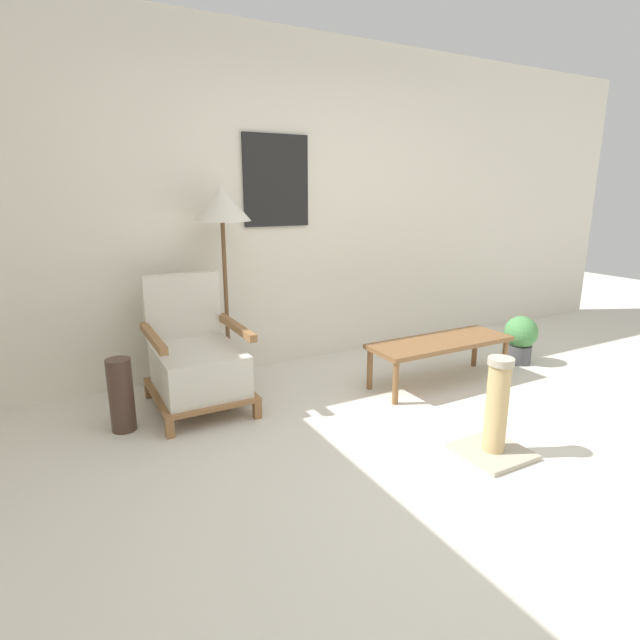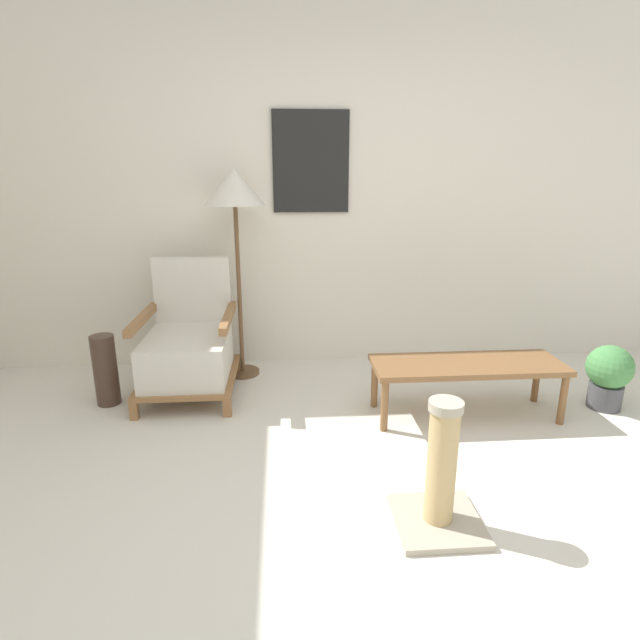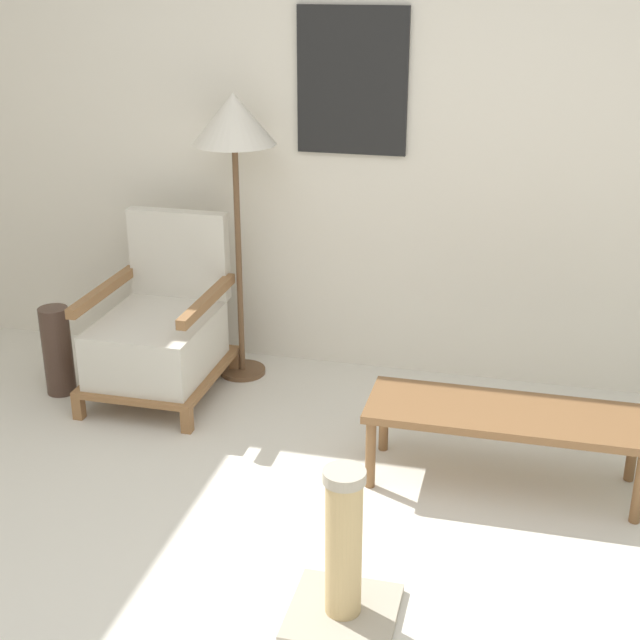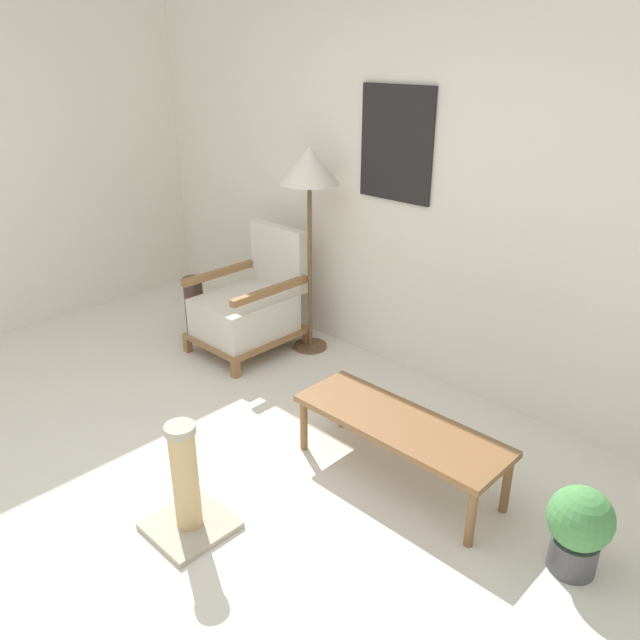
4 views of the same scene
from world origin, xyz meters
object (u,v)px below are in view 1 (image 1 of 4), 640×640
Objects in this scene: potted_plant at (520,337)px; scratching_post at (496,419)px; armchair at (197,361)px; floor_lamp at (222,212)px; coffee_table at (440,345)px; vase at (121,395)px.

scratching_post reaches higher than potted_plant.
floor_lamp reaches higher than armchair.
floor_lamp is 3.58× the size of potted_plant.
potted_plant reaches higher than coffee_table.
coffee_table is 2.32m from vase.
floor_lamp is 2.31m from scratching_post.
scratching_post is (1.30, -1.48, -0.11)m from armchair.
potted_plant is 1.76m from scratching_post.
potted_plant is at bearing -17.64° from floor_lamp.
floor_lamp is 2.59× the size of scratching_post.
coffee_table is (1.44, -0.79, -1.01)m from floor_lamp.
armchair is 2.13× the size of potted_plant.
floor_lamp reaches higher than coffee_table.
coffee_table is 2.48× the size of vase.
potted_plant is (0.95, 0.03, -0.08)m from coffee_table.
armchair is 0.59× the size of floor_lamp.
potted_plant is at bearing 35.85° from scratching_post.
vase is 3.25m from potted_plant.
vase is (-0.85, -0.45, -1.09)m from floor_lamp.
vase is (-2.29, 0.34, -0.08)m from coffee_table.
armchair is 1.54× the size of scratching_post.
scratching_post reaches higher than vase.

